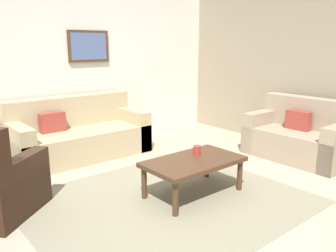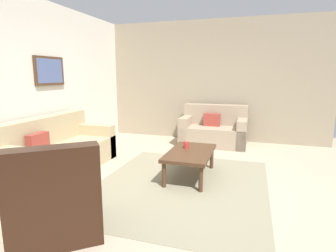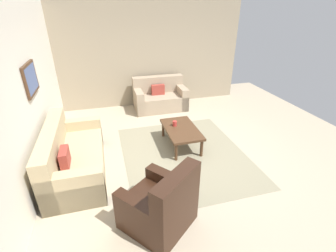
{
  "view_description": "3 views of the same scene",
  "coord_description": "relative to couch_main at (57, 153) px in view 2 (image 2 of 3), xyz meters",
  "views": [
    {
      "loc": [
        -2.18,
        -2.66,
        1.65
      ],
      "look_at": [
        0.3,
        0.34,
        0.73
      ],
      "focal_mm": 37.04,
      "sensor_mm": 36.0,
      "label": 1
    },
    {
      "loc": [
        -3.55,
        -0.91,
        1.56
      ],
      "look_at": [
        0.01,
        0.2,
        0.85
      ],
      "focal_mm": 29.1,
      "sensor_mm": 36.0,
      "label": 2
    },
    {
      "loc": [
        -3.81,
        1.39,
        2.7
      ],
      "look_at": [
        0.09,
        0.31,
        0.64
      ],
      "focal_mm": 25.78,
      "sensor_mm": 36.0,
      "label": 3
    }
  ],
  "objects": [
    {
      "name": "couch_loveseat",
      "position": [
        2.5,
        -2.2,
        0.01
      ],
      "size": [
        0.8,
        1.43,
        0.88
      ],
      "color": "gray",
      "rests_on": "ground_plane"
    },
    {
      "name": "rear_partition",
      "position": [
        0.01,
        0.5,
        1.1
      ],
      "size": [
        6.0,
        0.12,
        2.8
      ],
      "primitive_type": "cube",
      "color": "silver",
      "rests_on": "ground_plane"
    },
    {
      "name": "framed_artwork",
      "position": [
        0.47,
        0.41,
        1.32
      ],
      "size": [
        0.69,
        0.04,
        0.49
      ],
      "color": "#472D1C"
    },
    {
      "name": "couch_main",
      "position": [
        0.0,
        0.0,
        0.0
      ],
      "size": [
        1.97,
        0.9,
        0.88
      ],
      "color": "tan",
      "rests_on": "ground_plane"
    },
    {
      "name": "cup",
      "position": [
        0.51,
        -2.04,
        0.17
      ],
      "size": [
        0.09,
        0.09,
        0.11
      ],
      "primitive_type": "cylinder",
      "color": "#B2332D",
      "rests_on": "coffee_table"
    },
    {
      "name": "coffee_table",
      "position": [
        0.37,
        -2.14,
        0.06
      ],
      "size": [
        1.1,
        0.64,
        0.41
      ],
      "color": "#472D1C",
      "rests_on": "ground_plane"
    },
    {
      "name": "ground_plane",
      "position": [
        0.01,
        -2.1,
        -0.3
      ],
      "size": [
        8.0,
        8.0,
        0.0
      ],
      "primitive_type": "plane",
      "color": "tan"
    },
    {
      "name": "area_rug",
      "position": [
        0.01,
        -2.1,
        -0.29
      ],
      "size": [
        2.8,
        2.36,
        0.01
      ],
      "primitive_type": "cube",
      "color": "gray",
      "rests_on": "ground_plane"
    },
    {
      "name": "armchair_leather",
      "position": [
        -1.53,
        -1.25,
        0.01
      ],
      "size": [
        1.13,
        1.13,
        0.95
      ],
      "color": "black",
      "rests_on": "ground_plane"
    },
    {
      "name": "stone_feature_panel",
      "position": [
        3.01,
        -2.1,
        1.1
      ],
      "size": [
        0.12,
        5.2,
        2.8
      ],
      "primitive_type": "cube",
      "color": "gray",
      "rests_on": "ground_plane"
    }
  ]
}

